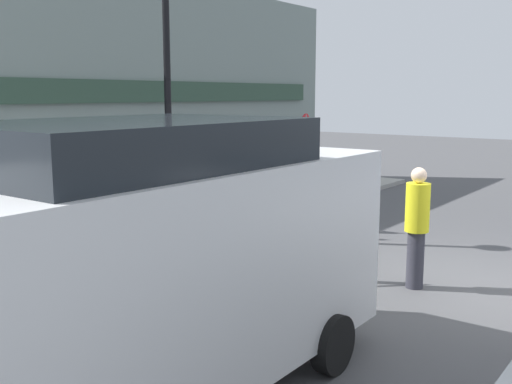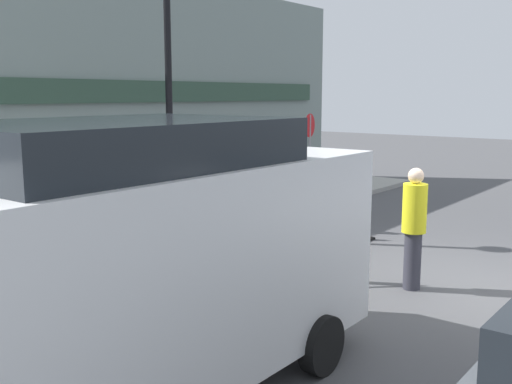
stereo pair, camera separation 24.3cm
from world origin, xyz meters
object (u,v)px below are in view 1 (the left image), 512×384
object	(u,v)px
stop_sign	(305,141)
person_worker	(417,224)
streetlamp_post	(167,49)
person_pedestrian	(251,161)
work_van	(136,257)

from	to	relation	value
stop_sign	person_worker	bearing A→B (deg)	34.91
streetlamp_post	person_pedestrian	distance (m)	4.45
streetlamp_post	person_worker	xyz separation A→B (m)	(-0.16, -5.01, -2.62)
person_pedestrian	stop_sign	bearing A→B (deg)	142.05
person_pedestrian	streetlamp_post	bearing A→B (deg)	6.44
work_van	streetlamp_post	bearing A→B (deg)	42.22
person_pedestrian	work_van	world-z (taller)	work_van
streetlamp_post	stop_sign	xyz separation A→B (m)	(4.88, -0.01, -2.00)
streetlamp_post	person_pedestrian	xyz separation A→B (m)	(3.62, 0.78, -2.46)
person_worker	person_pedestrian	xyz separation A→B (m)	(3.79, 5.78, 0.16)
streetlamp_post	work_van	xyz separation A→B (m)	(-4.79, -4.35, -2.19)
streetlamp_post	stop_sign	size ratio (longest dim) A/B	2.51
streetlamp_post	person_worker	size ratio (longest dim) A/B	3.09
stop_sign	streetlamp_post	bearing A→B (deg)	-9.98
streetlamp_post	person_worker	world-z (taller)	streetlamp_post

